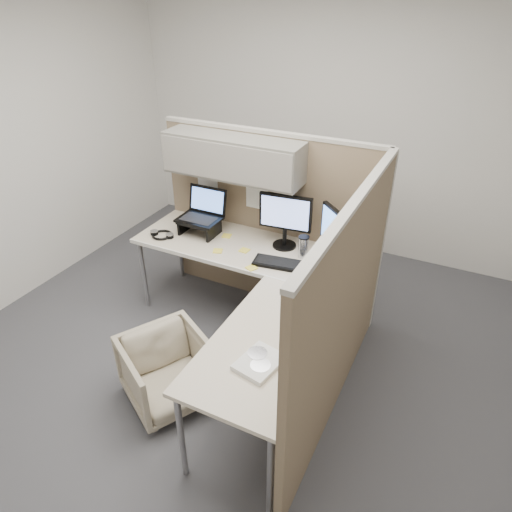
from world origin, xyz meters
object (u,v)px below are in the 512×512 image
at_px(monitor_left, 285,217).
at_px(desk, 252,283).
at_px(office_chair, 167,368).
at_px(keyboard, 285,264).

bearing_deg(monitor_left, desk, -99.05).
relative_size(desk, office_chair, 3.43).
height_order(desk, keyboard, keyboard).
bearing_deg(keyboard, office_chair, -123.97).
distance_m(office_chair, keyboard, 1.18).
relative_size(desk, keyboard, 3.98).
bearing_deg(desk, office_chair, -113.83).
bearing_deg(keyboard, monitor_left, 105.88).
bearing_deg(desk, keyboard, 60.15).
height_order(monitor_left, keyboard, monitor_left).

